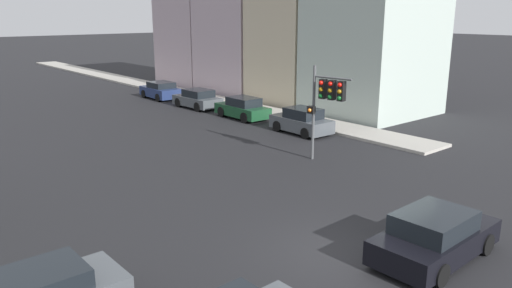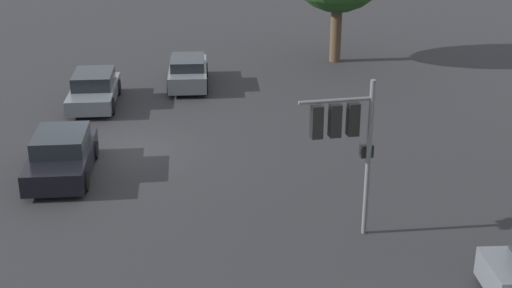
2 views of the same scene
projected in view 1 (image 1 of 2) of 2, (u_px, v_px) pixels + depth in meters
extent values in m
plane|color=black|center=(334.00, 252.00, 14.79)|extent=(300.00, 300.00, 0.00)
cube|color=#ADA89E|center=(151.00, 86.00, 47.64)|extent=(2.63, 60.00, 0.16)
cube|color=#ADBCB2|center=(375.00, 35.00, 33.90)|extent=(7.86, 7.00, 10.81)
cube|color=beige|center=(303.00, 47.00, 38.91)|extent=(7.44, 5.73, 8.46)
cube|color=#B29EA8|center=(246.00, 34.00, 43.31)|extent=(6.64, 7.00, 10.18)
cube|color=#B29EA8|center=(206.00, 28.00, 48.77)|extent=(7.93, 6.67, 10.83)
cylinder|color=#515456|center=(313.00, 113.00, 23.64)|extent=(0.14, 0.14, 4.52)
cylinder|color=#515456|center=(333.00, 78.00, 22.54)|extent=(0.37, 2.00, 0.10)
cube|color=black|center=(323.00, 89.00, 23.01)|extent=(0.34, 0.34, 0.90)
sphere|color=red|center=(321.00, 83.00, 22.79)|extent=(0.20, 0.20, 0.20)
sphere|color=#99660F|center=(321.00, 89.00, 22.87)|extent=(0.20, 0.20, 0.20)
sphere|color=#0F511E|center=(320.00, 96.00, 22.95)|extent=(0.20, 0.20, 0.20)
cube|color=black|center=(332.00, 90.00, 22.68)|extent=(0.34, 0.34, 0.90)
sphere|color=red|center=(330.00, 84.00, 22.47)|extent=(0.20, 0.20, 0.20)
sphere|color=#99660F|center=(330.00, 90.00, 22.55)|extent=(0.20, 0.20, 0.20)
sphere|color=#0F511E|center=(330.00, 97.00, 22.62)|extent=(0.20, 0.20, 0.20)
cube|color=black|center=(342.00, 91.00, 22.36)|extent=(0.34, 0.34, 0.90)
sphere|color=red|center=(340.00, 85.00, 22.15)|extent=(0.20, 0.20, 0.20)
sphere|color=#99660F|center=(339.00, 92.00, 22.22)|extent=(0.20, 0.20, 0.20)
sphere|color=#0F511E|center=(339.00, 98.00, 22.30)|extent=(0.20, 0.20, 0.20)
cube|color=black|center=(311.00, 110.00, 23.46)|extent=(0.27, 0.38, 0.35)
sphere|color=orange|center=(310.00, 110.00, 23.36)|extent=(0.18, 0.18, 0.18)
cube|color=black|center=(435.00, 241.00, 14.34)|extent=(4.33, 2.03, 0.71)
cube|color=black|center=(434.00, 222.00, 14.07)|extent=(2.27, 1.74, 0.57)
cylinder|color=black|center=(430.00, 225.00, 15.90)|extent=(0.65, 0.24, 0.65)
cylinder|color=black|center=(486.00, 244.00, 14.60)|extent=(0.65, 0.24, 0.65)
cylinder|color=black|center=(381.00, 251.00, 14.19)|extent=(0.65, 0.24, 0.65)
cylinder|color=black|center=(440.00, 275.00, 12.89)|extent=(0.65, 0.24, 0.65)
cube|color=black|center=(32.00, 282.00, 10.97)|extent=(2.26, 1.52, 0.45)
cylinder|color=black|center=(74.00, 282.00, 12.50)|extent=(0.70, 0.22, 0.70)
cube|color=#4C5156|center=(301.00, 124.00, 29.28)|extent=(1.78, 3.83, 0.75)
cube|color=black|center=(303.00, 113.00, 29.00)|extent=(1.54, 2.00, 0.58)
cylinder|color=black|center=(278.00, 126.00, 29.73)|extent=(0.23, 0.64, 0.64)
cylinder|color=black|center=(297.00, 122.00, 30.71)|extent=(0.23, 0.64, 0.64)
cylinder|color=black|center=(306.00, 133.00, 27.96)|extent=(0.23, 0.64, 0.64)
cylinder|color=black|center=(325.00, 129.00, 28.95)|extent=(0.23, 0.64, 0.64)
cube|color=#194728|center=(242.00, 110.00, 33.34)|extent=(1.77, 4.11, 0.68)
cube|color=black|center=(244.00, 102.00, 33.06)|extent=(1.53, 2.15, 0.56)
cylinder|color=black|center=(222.00, 112.00, 33.85)|extent=(0.23, 0.70, 0.70)
cylinder|color=black|center=(240.00, 109.00, 34.83)|extent=(0.23, 0.70, 0.70)
cylinder|color=black|center=(245.00, 118.00, 31.96)|extent=(0.23, 0.70, 0.70)
cylinder|color=black|center=(264.00, 115.00, 32.93)|extent=(0.23, 0.70, 0.70)
cube|color=#4C5156|center=(197.00, 101.00, 37.01)|extent=(1.99, 4.00, 0.66)
cube|color=black|center=(198.00, 93.00, 36.74)|extent=(1.70, 2.11, 0.54)
cylinder|color=black|center=(178.00, 103.00, 37.36)|extent=(0.25, 0.69, 0.69)
cylinder|color=black|center=(197.00, 100.00, 38.48)|extent=(0.25, 0.69, 0.69)
cylinder|color=black|center=(198.00, 107.00, 35.62)|extent=(0.25, 0.69, 0.69)
cylinder|color=black|center=(217.00, 104.00, 36.75)|extent=(0.25, 0.69, 0.69)
cube|color=navy|center=(161.00, 92.00, 40.97)|extent=(1.98, 3.98, 0.75)
cube|color=black|center=(161.00, 85.00, 40.69)|extent=(1.71, 2.09, 0.46)
cylinder|color=black|center=(144.00, 94.00, 41.41)|extent=(0.24, 0.65, 0.65)
cylinder|color=black|center=(163.00, 92.00, 42.48)|extent=(0.24, 0.65, 0.65)
cylinder|color=black|center=(158.00, 98.00, 39.57)|extent=(0.24, 0.65, 0.65)
cylinder|color=black|center=(178.00, 95.00, 40.64)|extent=(0.24, 0.65, 0.65)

